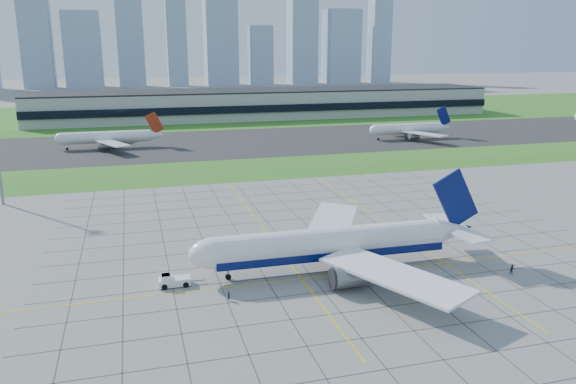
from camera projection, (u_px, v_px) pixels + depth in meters
name	position (u px, v px, depth m)	size (l,w,h in m)	color
ground	(351.00, 269.00, 102.31)	(1400.00, 1400.00, 0.00)	gray
grass_median	(249.00, 169.00, 186.21)	(700.00, 35.00, 0.04)	#2C7120
asphalt_taxiway	(223.00, 143.00, 237.49)	(700.00, 75.00, 0.04)	#383838
grass_far	(193.00, 114.00, 340.05)	(700.00, 145.00, 0.04)	#2C7120
apron_markings	(332.00, 248.00, 112.76)	(120.00, 130.00, 0.03)	#474744
terminal	(267.00, 103.00, 325.11)	(260.00, 43.00, 15.80)	#B7B7B2
city_skyline	(153.00, 27.00, 570.09)	(523.00, 32.40, 160.00)	#99B0C9
airliner	(333.00, 244.00, 101.19)	(55.18, 55.93, 17.37)	white
pushback_tug	(173.00, 281.00, 94.73)	(7.78, 2.79, 2.16)	white
crew_near	(229.00, 296.00, 89.24)	(0.58, 0.38, 1.60)	black
crew_far	(512.00, 269.00, 99.77)	(0.86, 0.67, 1.76)	black
distant_jet_1	(108.00, 137.00, 223.95)	(39.70, 42.66, 14.08)	white
distant_jet_2	(409.00, 129.00, 247.33)	(36.86, 42.66, 14.08)	white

